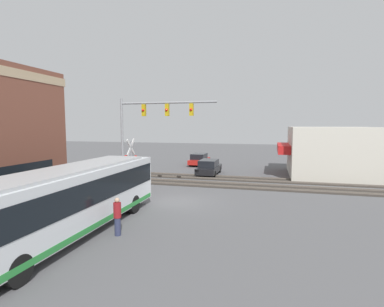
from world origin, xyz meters
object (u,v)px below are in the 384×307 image
crossing_signal (131,157)px  pedestrian_near_bus (117,216)px  parked_car_red (199,160)px  city_bus (72,198)px  pedestrian_at_crossing (137,177)px  parked_car_black (209,168)px

crossing_signal → pedestrian_near_bus: size_ratio=2.21×
crossing_signal → parked_car_red: crossing_signal is taller
city_bus → pedestrian_at_crossing: city_bus is taller
city_bus → pedestrian_at_crossing: 10.40m
pedestrian_at_crossing → parked_car_red: bearing=-6.8°
city_bus → parked_car_black: size_ratio=2.54×
parked_car_red → crossing_signal: bearing=168.6°
city_bus → parked_car_red: (24.29, -0.00, -1.02)m
parked_car_black → pedestrian_near_bus: bearing=177.9°
pedestrian_near_bus → pedestrian_at_crossing: bearing=20.5°
pedestrian_at_crossing → pedestrian_near_bus: bearing=-159.5°
crossing_signal → parked_car_red: bearing=-11.4°
city_bus → pedestrian_near_bus: (0.44, -1.98, -0.82)m
city_bus → pedestrian_near_bus: size_ratio=6.94×
parked_car_red → pedestrian_at_crossing: size_ratio=2.71×
parked_car_black → pedestrian_near_bus: pedestrian_near_bus is taller
parked_car_black → crossing_signal: bearing=140.7°
city_bus → crossing_signal: size_ratio=3.14×
pedestrian_near_bus → crossing_signal: bearing=23.4°
parked_car_red → pedestrian_near_bus: pedestrian_near_bus is taller
crossing_signal → parked_car_black: bearing=-39.3°
parked_car_black → pedestrian_at_crossing: pedestrian_at_crossing is taller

